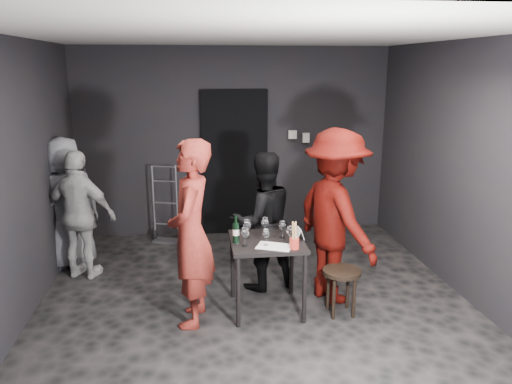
{
  "coord_description": "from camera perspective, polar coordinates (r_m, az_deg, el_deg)",
  "views": [
    {
      "loc": [
        -0.6,
        -4.67,
        2.43
      ],
      "look_at": [
        0.03,
        0.25,
        1.17
      ],
      "focal_mm": 35.0,
      "sensor_mm": 36.0,
      "label": 1
    }
  ],
  "objects": [
    {
      "name": "woman_black",
      "position": [
        5.47,
        0.76,
        -3.15
      ],
      "size": [
        0.85,
        0.61,
        1.58
      ],
      "primitive_type": "imported",
      "rotation": [
        0.0,
        0.0,
        3.4
      ],
      "color": "black",
      "rests_on": "floor"
    },
    {
      "name": "floor",
      "position": [
        5.3,
        0.0,
        -12.99
      ],
      "size": [
        4.5,
        5.0,
        0.02
      ],
      "primitive_type": "cube",
      "color": "black",
      "rests_on": "ground"
    },
    {
      "name": "wine_glass_d",
      "position": [
        4.79,
        1.17,
        -5.11
      ],
      "size": [
        0.09,
        0.09,
        0.18
      ],
      "primitive_type": null,
      "rotation": [
        0.0,
        0.0,
        -0.36
      ],
      "color": "white",
      "rests_on": "tasting_table"
    },
    {
      "name": "wallbox_upper",
      "position": [
        7.34,
        4.19,
        6.57
      ],
      "size": [
        0.12,
        0.06,
        0.12
      ],
      "primitive_type": "cube",
      "color": "#B7B7B2",
      "rests_on": "wall_back"
    },
    {
      "name": "wine_bottle",
      "position": [
        4.87,
        -2.31,
        -4.6
      ],
      "size": [
        0.07,
        0.07,
        0.27
      ],
      "rotation": [
        0.0,
        0.0,
        -0.18
      ],
      "color": "black",
      "rests_on": "tasting_table"
    },
    {
      "name": "bystander_cream",
      "position": [
        6.09,
        -19.46,
        -2.46
      ],
      "size": [
        0.99,
        0.72,
        1.53
      ],
      "primitive_type": "imported",
      "rotation": [
        0.0,
        0.0,
        2.77
      ],
      "color": "beige",
      "rests_on": "floor"
    },
    {
      "name": "wine_glass_a",
      "position": [
        4.77,
        -1.27,
        -5.06
      ],
      "size": [
        0.08,
        0.08,
        0.2
      ],
      "primitive_type": null,
      "rotation": [
        0.0,
        0.0,
        -0.03
      ],
      "color": "white",
      "rests_on": "tasting_table"
    },
    {
      "name": "wine_glass_e",
      "position": [
        4.83,
        3.91,
        -4.84
      ],
      "size": [
        0.08,
        0.08,
        0.2
      ],
      "primitive_type": null,
      "rotation": [
        0.0,
        0.0,
        0.09
      ],
      "color": "white",
      "rests_on": "tasting_table"
    },
    {
      "name": "ceiling",
      "position": [
        4.72,
        0.0,
        17.57
      ],
      "size": [
        4.5,
        5.0,
        0.02
      ],
      "primitive_type": "cube",
      "color": "silver",
      "rests_on": "ground"
    },
    {
      "name": "wall_back",
      "position": [
        7.28,
        -2.51,
        5.74
      ],
      "size": [
        4.5,
        0.04,
        2.7
      ],
      "primitive_type": "cube",
      "color": "black",
      "rests_on": "ground"
    },
    {
      "name": "wall_right",
      "position": [
        5.58,
        23.59,
        1.92
      ],
      "size": [
        0.04,
        5.0,
        2.7
      ],
      "primitive_type": "cube",
      "color": "black",
      "rests_on": "ground"
    },
    {
      "name": "wine_glass_c",
      "position": [
        5.07,
        1.04,
        -3.84
      ],
      "size": [
        0.09,
        0.09,
        0.21
      ],
      "primitive_type": null,
      "rotation": [
        0.0,
        0.0,
        -0.2
      ],
      "color": "white",
      "rests_on": "tasting_table"
    },
    {
      "name": "stool",
      "position": [
        5.08,
        9.76,
        -9.66
      ],
      "size": [
        0.38,
        0.38,
        0.47
      ],
      "rotation": [
        0.0,
        0.0,
        -0.06
      ],
      "color": "black",
      "rests_on": "floor"
    },
    {
      "name": "bystander_grey",
      "position": [
        6.45,
        -20.9,
        -0.63
      ],
      "size": [
        0.97,
        0.8,
        1.75
      ],
      "primitive_type": "imported",
      "rotation": [
        0.0,
        0.0,
        3.61
      ],
      "color": "slate",
      "rests_on": "floor"
    },
    {
      "name": "breadstick_cup",
      "position": [
        4.71,
        4.41,
        -5.0
      ],
      "size": [
        0.09,
        0.09,
        0.28
      ],
      "rotation": [
        0.0,
        0.0,
        -0.39
      ],
      "color": "red",
      "rests_on": "tasting_table"
    },
    {
      "name": "tasting_table",
      "position": [
        5.0,
        1.24,
        -6.55
      ],
      "size": [
        0.72,
        0.72,
        0.75
      ],
      "rotation": [
        0.0,
        0.0,
        -0.01
      ],
      "color": "black",
      "rests_on": "floor"
    },
    {
      "name": "reserved_card",
      "position": [
        5.0,
        4.77,
        -4.72
      ],
      "size": [
        0.09,
        0.15,
        0.11
      ],
      "primitive_type": null,
      "rotation": [
        0.0,
        0.0,
        0.03
      ],
      "color": "white",
      "rests_on": "tasting_table"
    },
    {
      "name": "server_red",
      "position": [
        4.68,
        -7.51,
        -2.75
      ],
      "size": [
        0.62,
        0.84,
        2.14
      ],
      "primitive_type": "imported",
      "rotation": [
        0.0,
        0.0,
        -1.71
      ],
      "color": "#9E2D23",
      "rests_on": "floor"
    },
    {
      "name": "wall_front",
      "position": [
        2.5,
        7.46,
        -11.42
      ],
      "size": [
        4.5,
        0.04,
        2.7
      ],
      "primitive_type": "cube",
      "color": "black",
      "rests_on": "ground"
    },
    {
      "name": "doorway",
      "position": [
        7.27,
        -2.45,
        3.33
      ],
      "size": [
        0.95,
        0.1,
        2.1
      ],
      "primitive_type": "cube",
      "color": "black",
      "rests_on": "ground"
    },
    {
      "name": "tasting_mat",
      "position": [
        4.79,
        2.11,
        -6.23
      ],
      "size": [
        0.39,
        0.33,
        0.0
      ],
      "primitive_type": "cube",
      "rotation": [
        0.0,
        0.0,
        -0.41
      ],
      "color": "white",
      "rests_on": "tasting_table"
    },
    {
      "name": "man_maroon",
      "position": [
        5.16,
        9.18,
        -0.71
      ],
      "size": [
        1.12,
        1.58,
        2.22
      ],
      "primitive_type": "imported",
      "rotation": [
        0.0,
        0.0,
        1.92
      ],
      "color": "#3E0603",
      "rests_on": "floor"
    },
    {
      "name": "wine_glass_f",
      "position": [
        5.0,
        3.02,
        -4.21
      ],
      "size": [
        0.09,
        0.09,
        0.19
      ],
      "primitive_type": null,
      "rotation": [
        0.0,
        0.0,
        -0.33
      ],
      "color": "white",
      "rests_on": "tasting_table"
    },
    {
      "name": "wine_glass_b",
      "position": [
        4.98,
        -1.01,
        -4.13
      ],
      "size": [
        0.1,
        0.1,
        0.21
      ],
      "primitive_type": null,
      "rotation": [
        0.0,
        0.0,
        0.29
      ],
      "color": "white",
      "rests_on": "tasting_table"
    },
    {
      "name": "wall_left",
      "position": [
        5.07,
        -26.09,
        0.52
      ],
      "size": [
        0.04,
        5.0,
        2.7
      ],
      "primitive_type": "cube",
      "color": "black",
      "rests_on": "ground"
    },
    {
      "name": "wallbox_lower",
      "position": [
        7.38,
        5.71,
        6.19
      ],
      "size": [
        0.1,
        0.06,
        0.14
      ],
      "primitive_type": "cube",
      "color": "#B7B7B2",
      "rests_on": "wall_back"
    },
    {
      "name": "hand_truck",
      "position": [
        7.24,
        -10.22,
        -3.87
      ],
      "size": [
        0.36,
        0.32,
        1.08
      ],
      "rotation": [
        0.0,
        0.0,
        -0.31
      ],
      "color": "#B2B2B7",
      "rests_on": "floor"
    }
  ]
}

